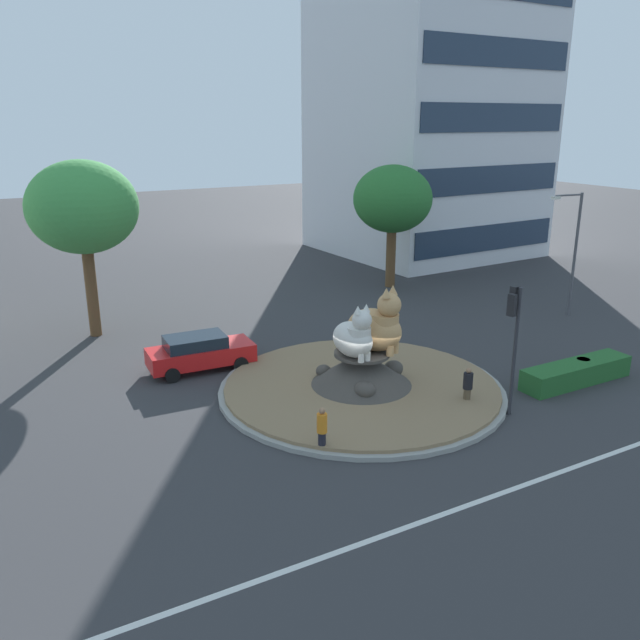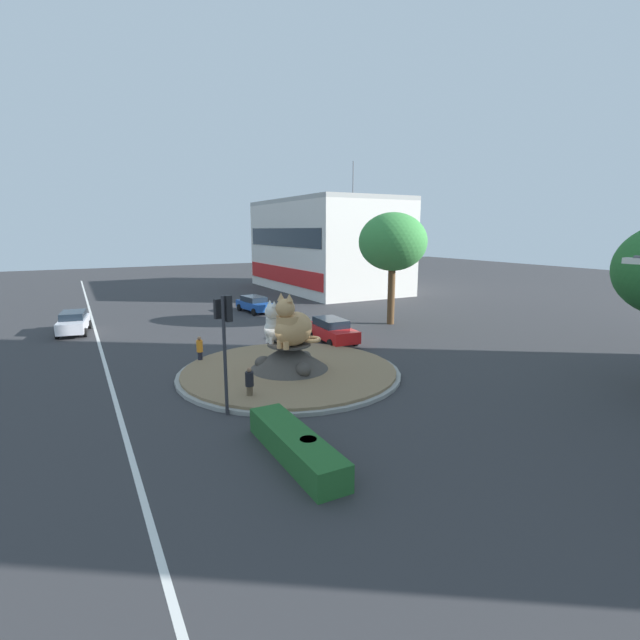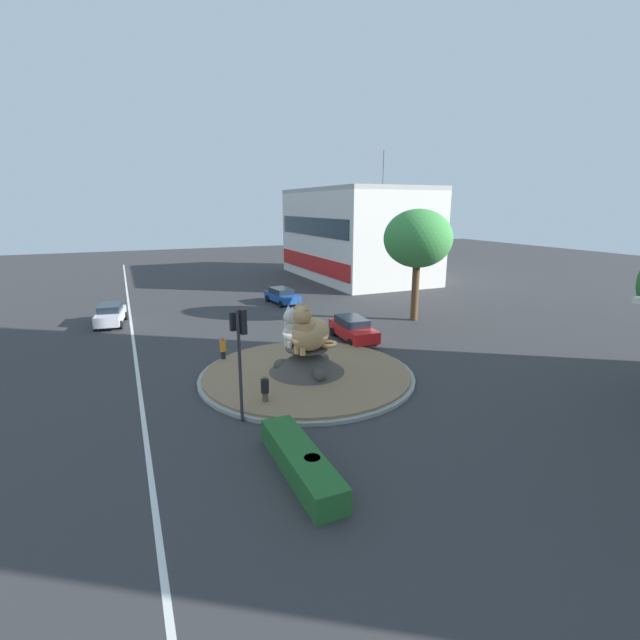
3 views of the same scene
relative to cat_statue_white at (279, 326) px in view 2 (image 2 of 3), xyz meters
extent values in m
plane|color=#333335|center=(0.55, 0.30, -2.51)|extent=(160.00, 160.00, 0.00)
cube|color=silver|center=(0.55, -8.18, -2.51)|extent=(112.00, 0.20, 0.01)
cylinder|color=gray|center=(0.55, 0.30, -2.42)|extent=(11.66, 11.66, 0.18)
cylinder|color=#846B4C|center=(0.55, 0.30, -2.27)|extent=(11.19, 11.19, 0.13)
cone|color=#423D38|center=(0.55, 0.30, -1.51)|extent=(4.11, 4.11, 1.38)
cylinder|color=#423D38|center=(0.55, 0.30, -0.88)|extent=(2.26, 2.26, 0.12)
ellipsoid|color=#423D38|center=(2.15, 0.32, -1.85)|extent=(0.89, 0.74, 0.71)
ellipsoid|color=#423D38|center=(-0.42, 1.73, -1.94)|extent=(0.66, 0.60, 0.53)
ellipsoid|color=#423D38|center=(-0.07, -0.93, -1.87)|extent=(0.84, 0.90, 0.67)
ellipsoid|color=silver|center=(-0.02, 0.10, -0.11)|extent=(1.52, 2.11, 1.41)
cylinder|color=silver|center=(0.04, -0.28, 0.04)|extent=(1.05, 1.05, 0.88)
sphere|color=silver|center=(0.06, -0.42, 0.82)|extent=(0.78, 0.78, 0.78)
torus|color=silver|center=(0.17, 0.94, -0.68)|extent=(0.90, 0.90, 0.18)
cone|color=silver|center=(0.27, -0.39, 1.27)|extent=(0.36, 0.36, 0.32)
cone|color=silver|center=(-0.15, -0.45, 1.27)|extent=(0.36, 0.36, 0.32)
cylinder|color=silver|center=(0.24, -0.57, -0.64)|extent=(0.25, 0.25, 0.35)
cylinder|color=silver|center=(-0.07, -0.62, -0.64)|extent=(0.25, 0.25, 0.35)
ellipsoid|color=tan|center=(1.12, 0.31, 0.05)|extent=(2.42, 2.82, 1.74)
cylinder|color=tan|center=(1.33, -0.12, 0.24)|extent=(1.52, 1.52, 1.09)
sphere|color=tan|center=(1.41, -0.28, 1.20)|extent=(0.96, 0.96, 0.96)
torus|color=tan|center=(1.04, 1.36, -0.65)|extent=(1.40, 1.40, 0.22)
cone|color=tan|center=(1.65, -0.16, 1.75)|extent=(0.52, 0.52, 0.39)
cone|color=tan|center=(1.18, -0.39, 1.75)|extent=(0.52, 0.52, 0.39)
cylinder|color=tan|center=(1.69, -0.38, -0.60)|extent=(0.30, 0.30, 0.44)
cylinder|color=tan|center=(1.33, -0.56, -0.60)|extent=(0.30, 0.30, 0.44)
cylinder|color=#2D2D33|center=(4.29, -4.25, -0.03)|extent=(0.14, 0.14, 4.96)
cube|color=black|center=(4.25, -4.03, 1.92)|extent=(0.36, 0.30, 1.05)
sphere|color=red|center=(4.23, -3.96, 2.23)|extent=(0.18, 0.18, 0.18)
sphere|color=#392706|center=(4.23, -3.96, 1.92)|extent=(0.18, 0.18, 0.18)
sphere|color=black|center=(4.23, -3.96, 1.60)|extent=(0.18, 0.18, 0.18)
cube|color=black|center=(3.85, -4.33, 1.87)|extent=(0.25, 0.31, 0.80)
cube|color=silver|center=(-29.42, 19.21, 2.82)|extent=(21.51, 12.03, 10.66)
cube|color=red|center=(-29.43, 13.16, -0.38)|extent=(20.62, 0.17, 1.92)
cube|color=#19232D|center=(-29.43, 13.18, 4.10)|extent=(19.76, 0.13, 2.13)
cube|color=#B2B2AD|center=(-29.42, 19.21, 8.40)|extent=(21.51, 12.03, 0.50)
cylinder|color=#4C4C51|center=(-24.65, 20.11, 10.66)|extent=(0.10, 0.10, 4.02)
cube|color=#235B28|center=(8.96, -3.36, -2.06)|extent=(5.43, 1.20, 0.90)
cylinder|color=brown|center=(-7.56, 13.03, -0.29)|extent=(0.58, 0.58, 4.44)
ellipsoid|color=#3D8E42|center=(-7.56, 13.03, 4.07)|extent=(5.35, 5.35, 4.55)
cube|color=silver|center=(14.94, 3.94, 4.17)|extent=(0.50, 0.24, 0.16)
cylinder|color=black|center=(-3.37, -3.43, -2.13)|extent=(0.26, 0.26, 0.77)
cylinder|color=orange|center=(-3.37, -3.43, -1.41)|extent=(0.35, 0.35, 0.67)
sphere|color=#936B4C|center=(-3.37, -3.43, -0.97)|extent=(0.22, 0.22, 0.22)
cylinder|color=brown|center=(3.36, -2.92, -2.14)|extent=(0.28, 0.28, 0.74)
cylinder|color=black|center=(3.36, -2.92, -1.45)|extent=(0.37, 0.37, 0.64)
sphere|color=#936B4C|center=(3.36, -2.92, -1.03)|extent=(0.21, 0.21, 0.21)
cube|color=red|center=(-4.39, 5.76, -1.81)|extent=(4.71, 2.07, 0.77)
cube|color=#19232D|center=(-4.62, 5.77, -1.16)|extent=(2.67, 1.74, 0.52)
cylinder|color=black|center=(-2.82, 6.59, -2.19)|extent=(0.65, 0.25, 0.64)
cylinder|color=black|center=(-2.92, 4.77, -2.19)|extent=(0.65, 0.25, 0.64)
cylinder|color=black|center=(-5.86, 6.75, -2.19)|extent=(0.65, 0.25, 0.64)
cylinder|color=black|center=(-5.96, 4.93, -2.19)|extent=(0.65, 0.25, 0.64)
cube|color=silver|center=(-15.81, -9.60, -1.80)|extent=(4.76, 2.36, 0.78)
cube|color=#19232D|center=(-16.03, -9.57, -1.17)|extent=(2.74, 1.88, 0.50)
cylinder|color=black|center=(-14.20, -8.92, -2.19)|extent=(0.66, 0.30, 0.64)
cylinder|color=black|center=(-14.43, -10.67, -2.19)|extent=(0.66, 0.30, 0.64)
cylinder|color=black|center=(-17.18, -8.52, -2.19)|extent=(0.66, 0.30, 0.64)
cylinder|color=black|center=(-17.42, -10.27, -2.19)|extent=(0.66, 0.30, 0.64)
cube|color=#19479E|center=(-17.88, 5.28, -1.86)|extent=(4.66, 2.30, 0.66)
cube|color=#19232D|center=(-18.10, 5.25, -1.29)|extent=(2.68, 1.85, 0.48)
cylinder|color=black|center=(-16.52, 6.34, -2.19)|extent=(0.66, 0.30, 0.64)
cylinder|color=black|center=(-16.31, 4.59, -2.19)|extent=(0.66, 0.30, 0.64)
cylinder|color=black|center=(-19.46, 5.97, -2.19)|extent=(0.66, 0.30, 0.64)
cylinder|color=black|center=(-19.24, 4.22, -2.19)|extent=(0.66, 0.30, 0.64)
cylinder|color=#2D4233|center=(9.56, -3.17, -2.06)|extent=(0.56, 0.56, 0.90)
camera|label=1|loc=(-12.85, -20.41, 8.22)|focal=36.47mm
camera|label=2|loc=(21.82, -9.39, 5.00)|focal=25.79mm
camera|label=3|loc=(21.97, -8.35, 6.57)|focal=25.26mm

